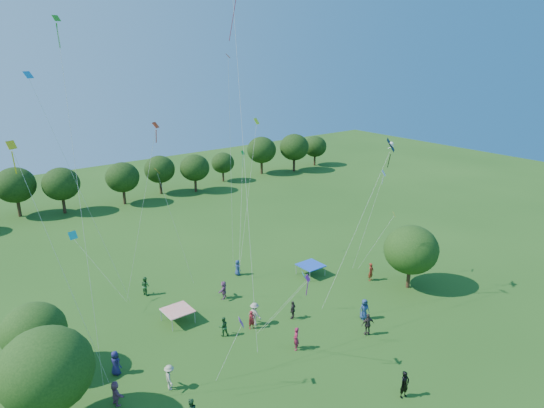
{
  "coord_description": "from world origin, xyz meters",
  "views": [
    {
      "loc": [
        -19.52,
        -11.24,
        21.26
      ],
      "look_at": [
        0.0,
        14.0,
        11.0
      ],
      "focal_mm": 32.0,
      "sensor_mm": 36.0,
      "label": 1
    }
  ],
  "objects": [
    {
      "name": "crowd_person_1",
      "position": [
        -0.18,
        16.4,
        0.77
      ],
      "size": [
        0.62,
        0.45,
        1.54
      ],
      "primitive_type": "imported",
      "rotation": [
        0.0,
        0.0,
        -0.15
      ],
      "color": "maroon",
      "rests_on": "ground"
    },
    {
      "name": "near_tree_west",
      "position": [
        -15.51,
        14.64,
        4.13
      ],
      "size": [
        5.29,
        5.29,
        6.52
      ],
      "color": "#422B19",
      "rests_on": "ground"
    },
    {
      "name": "small_kite_4",
      "position": [
        -10.59,
        26.03,
        15.27
      ],
      "size": [
        5.08,
        2.66,
        18.46
      ],
      "color": "#1281BC"
    },
    {
      "name": "crowd_person_2",
      "position": [
        -4.52,
        26.84,
        0.87
      ],
      "size": [
        0.65,
        0.94,
        1.73
      ],
      "primitive_type": "imported",
      "rotation": [
        0.0,
        0.0,
        1.81
      ],
      "color": "#285F2A",
      "rests_on": "ground"
    },
    {
      "name": "small_kite_13",
      "position": [
        -4.95,
        10.96,
        4.64
      ],
      "size": [
        2.09,
        0.65,
        3.91
      ],
      "color": "purple"
    },
    {
      "name": "tent_blue",
      "position": [
        9.95,
        20.67,
        1.04
      ],
      "size": [
        2.2,
        2.2,
        1.1
      ],
      "color": "blue",
      "rests_on": "ground"
    },
    {
      "name": "crowd_person_3",
      "position": [
        0.36,
        16.74,
        0.96
      ],
      "size": [
        0.89,
        1.36,
        1.92
      ],
      "primitive_type": "imported",
      "rotation": [
        0.0,
        0.0,
        1.85
      ],
      "color": "#A39382",
      "rests_on": "ground"
    },
    {
      "name": "crowd_person_11",
      "position": [
        0.7,
        21.93,
        0.83
      ],
      "size": [
        1.56,
        1.37,
        1.65
      ],
      "primitive_type": "imported",
      "rotation": [
        0.0,
        0.0,
        3.8
      ],
      "color": "#824C76",
      "rests_on": "ground"
    },
    {
      "name": "crowd_person_8",
      "position": [
        -2.49,
        16.93,
        0.79
      ],
      "size": [
        0.86,
        0.62,
        1.57
      ],
      "primitive_type": "imported",
      "rotation": [
        0.0,
        0.0,
        2.86
      ],
      "color": "#225024",
      "rests_on": "ground"
    },
    {
      "name": "crowd_person_9",
      "position": [
        -8.58,
        13.81,
        0.89
      ],
      "size": [
        0.81,
        1.26,
        1.78
      ],
      "primitive_type": "imported",
      "rotation": [
        0.0,
        0.0,
        1.3
      ],
      "color": "#A6A385",
      "rests_on": "ground"
    },
    {
      "name": "small_kite_0",
      "position": [
        -5.44,
        21.85,
        12.73
      ],
      "size": [
        2.6,
        3.44,
        14.97
      ],
      "color": "#F2350E"
    },
    {
      "name": "pirate_kite",
      "position": [
        12.05,
        13.82,
        13.46
      ],
      "size": [
        8.11,
        1.2,
        12.92
      ],
      "color": "black"
    },
    {
      "name": "small_kite_3",
      "position": [
        6.58,
        27.36,
        9.13
      ],
      "size": [
        3.64,
        4.19,
        10.25
      ],
      "color": "#1B9429"
    },
    {
      "name": "crowd_person_12",
      "position": [
        7.97,
        11.92,
        0.89
      ],
      "size": [
        0.98,
        0.75,
        1.77
      ],
      "primitive_type": "imported",
      "rotation": [
        0.0,
        0.0,
        5.93
      ],
      "color": "navy",
      "rests_on": "ground"
    },
    {
      "name": "small_kite_10",
      "position": [
        7.35,
        26.39,
        12.33
      ],
      "size": [
        4.48,
        3.02,
        13.57
      ],
      "color": "#DAFA16"
    },
    {
      "name": "near_tree_east",
      "position": [
        15.41,
        13.19,
        3.8
      ],
      "size": [
        4.95,
        4.95,
        6.03
      ],
      "color": "#422B19",
      "rests_on": "ground"
    },
    {
      "name": "small_kite_11",
      "position": [
        -11.72,
        17.73,
        16.34
      ],
      "size": [
        1.28,
        4.1,
        21.74
      ],
      "color": "#26911A"
    },
    {
      "name": "small_kite_8",
      "position": [
        3.21,
        24.12,
        15.24
      ],
      "size": [
        0.62,
        0.87,
        19.56
      ],
      "color": "#E53F0D"
    },
    {
      "name": "small_kite_1",
      "position": [
        -3.36,
        23.65,
        9.54
      ],
      "size": [
        3.01,
        0.59,
        10.97
      ],
      "color": "orange"
    },
    {
      "name": "crowd_person_13",
      "position": [
        0.78,
        12.11,
        0.9
      ],
      "size": [
        0.71,
        0.79,
        1.79
      ],
      "primitive_type": "imported",
      "rotation": [
        0.0,
        0.0,
        4.19
      ],
      "color": "maroon",
      "rests_on": "ground"
    },
    {
      "name": "small_kite_2",
      "position": [
        -14.37,
        16.31,
        12.91
      ],
      "size": [
        3.23,
        2.01,
        15.41
      ],
      "color": "yellow"
    },
    {
      "name": "small_kite_7",
      "position": [
        -9.46,
        28.14,
        5.97
      ],
      "size": [
        2.84,
        4.29,
        5.5
      ],
      "color": "#0BA5AE"
    },
    {
      "name": "crowd_person_0",
      "position": [
        4.28,
        25.06,
        0.78
      ],
      "size": [
        0.45,
        0.79,
        1.56
      ],
      "primitive_type": "imported",
      "rotation": [
        0.0,
        0.0,
        1.61
      ],
      "color": "navy",
      "rests_on": "ground"
    },
    {
      "name": "tent_red_stripe",
      "position": [
        -4.35,
        20.9,
        1.04
      ],
      "size": [
        2.2,
        2.2,
        1.1
      ],
      "color": "red",
      "rests_on": "ground"
    },
    {
      "name": "crowd_person_5",
      "position": [
        -11.89,
        14.55,
        0.83
      ],
      "size": [
        0.64,
        1.57,
        1.65
      ],
      "primitive_type": "imported",
      "rotation": [
        0.0,
        0.0,
        1.63
      ],
      "color": "#884F70",
      "rests_on": "ground"
    },
    {
      "name": "crowd_person_4",
      "position": [
        3.38,
        15.57,
        0.79
      ],
      "size": [
        1.02,
        0.79,
        1.59
      ],
      "primitive_type": "imported",
      "rotation": [
        0.0,
        0.0,
        3.6
      ],
      "color": "#36302B",
      "rests_on": "ground"
    },
    {
      "name": "small_kite_5",
      "position": [
        -0.51,
        10.35,
        6.1
      ],
      "size": [
        0.74,
        4.56,
        6.06
      ],
      "color": "#AA1C9C"
    },
    {
      "name": "small_kite_9",
      "position": [
        14.58,
        15.46,
        5.67
      ],
      "size": [
        2.62,
        2.06,
        5.63
      ],
      "color": "orange"
    },
    {
      "name": "crowd_person_10",
      "position": [
        6.44,
        10.19,
        0.9
      ],
      "size": [
        1.16,
        0.82,
        1.81
      ],
      "primitive_type": "imported",
      "rotation": [
        0.0,
        0.0,
        2.79
      ],
      "color": "#382F2C",
      "rests_on": "ground"
    },
    {
      "name": "small_kite_12",
      "position": [
        -0.51,
        10.32,
        6.51
      ],
      "size": [
        1.33,
        4.41,
        6.1
      ],
      "color": "#1272B6"
    },
    {
      "name": "man_in_black",
      "position": [
        2.9,
        3.97,
        0.93
      ],
      "size": [
        0.74,
        0.52,
        1.86
      ],
      "primitive_type": "imported",
      "rotation": [
        0.0,
        0.0,
        -0.1
      ],
      "color": "black",
      "rests_on": "ground"
    },
    {
      "name": "crowd_person_7",
      "position": [
        13.74,
        16.27,
        0.89
      ],
      "size": [
        0.74,
        0.56,
        1.78
      ],
      "primitive_type": "imported",
      "rotation": [
        0.0,
        0.0,
        0.22
      ],
      "color": "maroon",
      "rests_on": "ground"
    },
    {
      "name": "crowd_person_6",
      "position": [
        -10.8,
        17.46,
        0.88
      ],
      "size": [
        0.75,
        0.98,
        1.76
      ],
      "primitive_type": "imported",
      "rotation": [
        0.0,
        0.0,
        1.94
      ],
      "color": "#1C1B4F",
      "rests_on": "ground"
    },
    {
      "name": "small_kite_6",
      "position": [
        14.34,
        16.46,
        9.22
      ],
      "size": [
        2.71,
        1.3,
        9.46
      ],
      "color": "silver"
    },
    {
      "name": "near_tree_north",
      "position": [
        -14.9,
        20.6,
        3.37
      ],
      "size": [
        4.2,
        4.2,
        5.27
      ],
      "color": "#422B19",
      "rests_on": "ground"
    },
    {
      "name": "treeline",
      "position": [
        -1.73,
        55.43,
        4.09
      ],
      "size": [
        88.01,
        8.77,
        6.77
      ],
      "color": "#422B19",
      "rests_on": "ground"
    },
    {
      "name": "red_high_kite",
      "position": [
        -0.15,
        17.74,
        20.4
      ],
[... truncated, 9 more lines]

